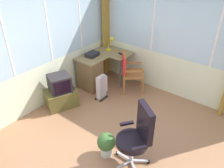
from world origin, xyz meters
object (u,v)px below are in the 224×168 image
tv_remote (121,54)px  tv_on_stand (61,93)px  space_heater (102,87)px  wooden_armchair (128,68)px  paper_tray (92,54)px  desk_lamp (112,42)px  office_chair (138,134)px  potted_plant (106,144)px  desk (91,72)px

tv_remote → tv_on_stand: tv_remote is taller
space_heater → wooden_armchair: bearing=-22.5°
wooden_armchair → paper_tray: bearing=109.3°
desk_lamp → office_chair: bearing=-134.1°
tv_remote → paper_tray: 0.69m
paper_tray → office_chair: office_chair is taller
tv_remote → space_heater: 0.98m
space_heater → potted_plant: bearing=-137.3°
desk → space_heater: 0.57m
potted_plant → space_heater: bearing=42.7°
paper_tray → space_heater: 0.84m
tv_remote → office_chair: size_ratio=0.14×
paper_tray → tv_on_stand: (-1.10, -0.07, -0.49)m
desk → office_chair: bearing=-121.0°
paper_tray → space_heater: (-0.34, -0.57, -0.52)m
tv_on_stand → tv_remote: bearing=-13.7°
desk → wooden_armchair: bearing=-62.1°
office_chair → space_heater: bearing=56.8°
paper_tray → wooden_armchair: (0.29, -0.83, -0.22)m
desk → tv_on_stand: size_ratio=1.60×
desk → paper_tray: bearing=26.6°
office_chair → tv_on_stand: 2.14m
desk_lamp → space_heater: (-0.95, -0.45, -0.68)m
tv_on_stand → potted_plant: tv_on_stand is taller
office_chair → potted_plant: (-0.18, 0.47, -0.36)m
wooden_armchair → office_chair: (-1.68, -1.35, 0.01)m
paper_tray → office_chair: size_ratio=0.28×
desk_lamp → desk: bearing=175.6°
space_heater → office_chair: bearing=-123.2°
office_chair → desk: bearing=59.0°
wooden_armchair → space_heater: 0.74m
space_heater → paper_tray: bearing=59.5°
desk_lamp → wooden_armchair: (-0.32, -0.71, -0.39)m
office_chair → potted_plant: 0.62m
desk_lamp → office_chair: 2.90m
desk → tv_on_stand: 0.99m
desk_lamp → wooden_armchair: 0.87m
tv_remote → paper_tray: size_ratio=0.50×
wooden_armchair → office_chair: 2.16m
office_chair → tv_on_stand: size_ratio=1.42×
office_chair → tv_remote: bearing=42.1°
paper_tray → tv_on_stand: paper_tray is taller
tv_remote → desk: bearing=166.1°
paper_tray → office_chair: (-1.39, -2.18, -0.22)m
desk → potted_plant: bearing=-131.3°
wooden_armchair → space_heater: wooden_armchair is taller
tv_remote → space_heater: (-0.84, -0.10, -0.49)m
office_chair → potted_plant: office_chair is taller
office_chair → potted_plant: size_ratio=2.49×
tv_remote → tv_on_stand: bearing=-174.4°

